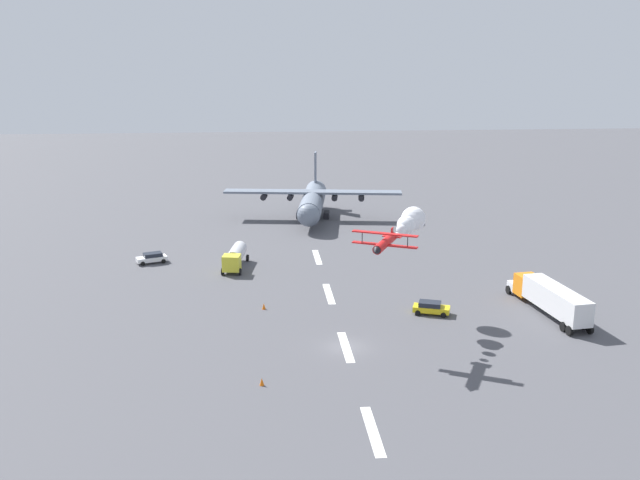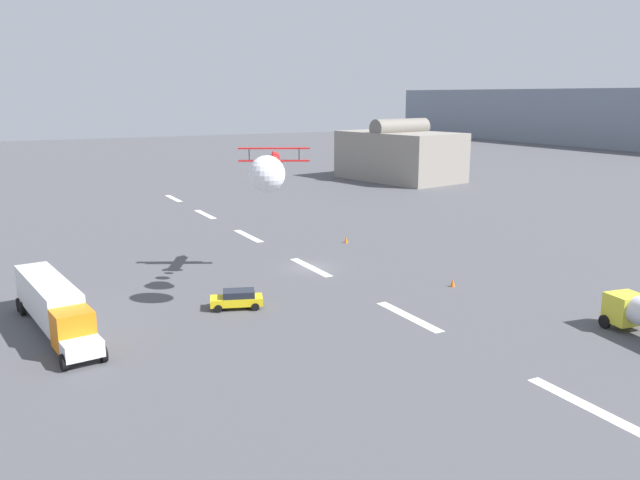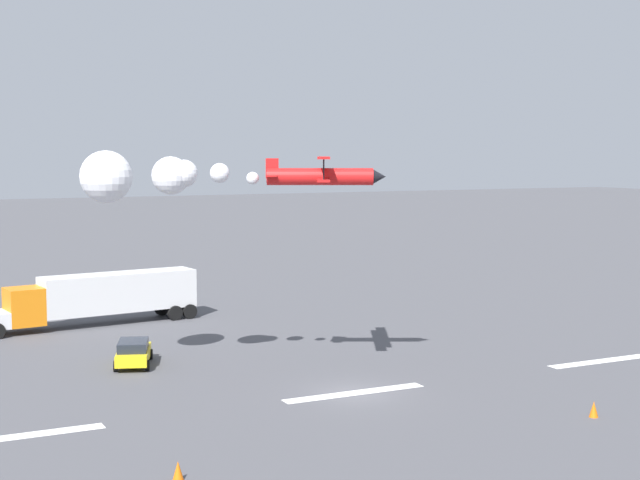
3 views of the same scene
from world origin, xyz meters
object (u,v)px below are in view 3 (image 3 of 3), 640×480
semi_truck_orange (100,296)px  traffic_cone_far (178,471)px  traffic_cone_near (594,409)px  followme_car_yellow (133,352)px  stunt_biplane_red (163,176)px

semi_truck_orange → traffic_cone_far: (4.70, 33.57, -1.76)m
traffic_cone_near → traffic_cone_far: same height
followme_car_yellow → semi_truck_orange: bearing=-95.1°
stunt_biplane_red → followme_car_yellow: 11.00m
semi_truck_orange → followme_car_yellow: 14.02m
semi_truck_orange → traffic_cone_far: semi_truck_orange is taller
followme_car_yellow → traffic_cone_far: followme_car_yellow is taller
semi_truck_orange → followme_car_yellow: bearing=84.9°
followme_car_yellow → traffic_cone_near: size_ratio=6.16×
stunt_biplane_red → traffic_cone_near: size_ratio=20.47×
followme_car_yellow → traffic_cone_far: size_ratio=6.16×
followme_car_yellow → traffic_cone_far: bearing=80.0°
stunt_biplane_red → semi_truck_orange: (-0.31, -17.32, -9.09)m
followme_car_yellow → traffic_cone_near: bearing=129.8°
stunt_biplane_red → semi_truck_orange: bearing=-91.0°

